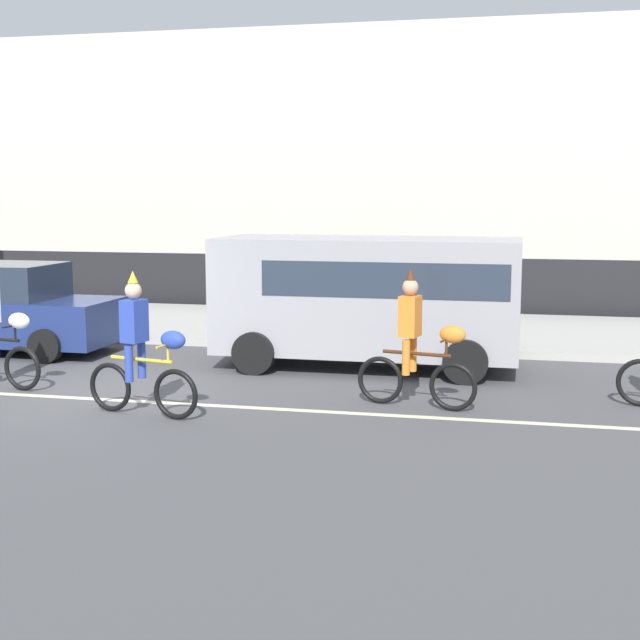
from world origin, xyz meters
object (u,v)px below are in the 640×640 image
Objects in this scene: parade_cyclist_orange at (418,347)px; parked_car_navy at (5,310)px; parade_cyclist_cobalt at (142,353)px; parked_van_grey at (372,292)px.

parade_cyclist_orange is 0.47× the size of parked_car_navy.
parade_cyclist_cobalt is 4.62m from parked_van_grey.
parade_cyclist_cobalt is 3.69m from parade_cyclist_orange.
parked_car_navy is (-4.48, 3.91, -0.06)m from parade_cyclist_cobalt.
parade_cyclist_cobalt is 0.38× the size of parked_van_grey.
parked_van_grey is at bearing 58.51° from parade_cyclist_cobalt.
parked_van_grey is at bearing 0.09° from parked_car_navy.
parked_van_grey is 1.22× the size of parked_car_navy.
parked_car_navy is at bearing 161.54° from parade_cyclist_orange.
parked_car_navy is at bearing -179.91° from parked_van_grey.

